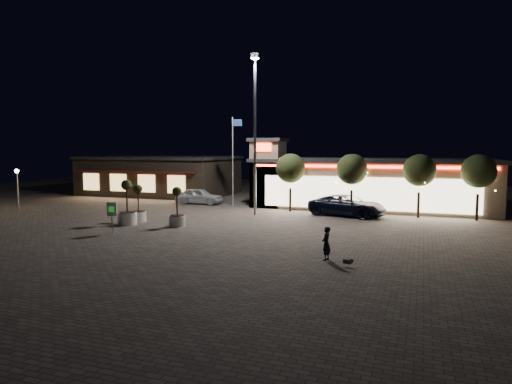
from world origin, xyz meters
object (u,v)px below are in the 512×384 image
(pedestrian, at_px, (326,244))
(valet_sign, at_px, (112,212))
(pickup_truck, at_px, (347,205))
(white_sedan, at_px, (199,196))
(planter_mid, at_px, (127,211))
(planter_left, at_px, (138,210))

(pedestrian, bearing_deg, valet_sign, -88.94)
(pickup_truck, xyz_separation_m, white_sedan, (-14.22, 2.80, -0.06))
(pickup_truck, distance_m, planter_mid, 16.37)
(pedestrian, bearing_deg, pickup_truck, -165.43)
(pickup_truck, relative_size, planter_mid, 1.90)
(white_sedan, distance_m, planter_left, 10.76)
(pickup_truck, height_order, valet_sign, valet_sign)
(pedestrian, height_order, valet_sign, valet_sign)
(white_sedan, xyz_separation_m, planter_left, (0.71, -10.74, 0.06))
(pedestrian, distance_m, valet_sign, 13.74)
(pickup_truck, relative_size, planter_left, 2.21)
(white_sedan, bearing_deg, planter_left, 178.81)
(pickup_truck, height_order, planter_left, planter_left)
(pedestrian, distance_m, planter_left, 16.16)
(pedestrian, relative_size, valet_sign, 0.81)
(planter_left, relative_size, valet_sign, 1.37)
(valet_sign, bearing_deg, pickup_truck, 45.30)
(white_sedan, relative_size, planter_mid, 1.44)
(pickup_truck, bearing_deg, white_sedan, 92.83)
(white_sedan, bearing_deg, pickup_truck, -106.12)
(pedestrian, bearing_deg, white_sedan, -128.55)
(white_sedan, relative_size, planter_left, 1.67)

